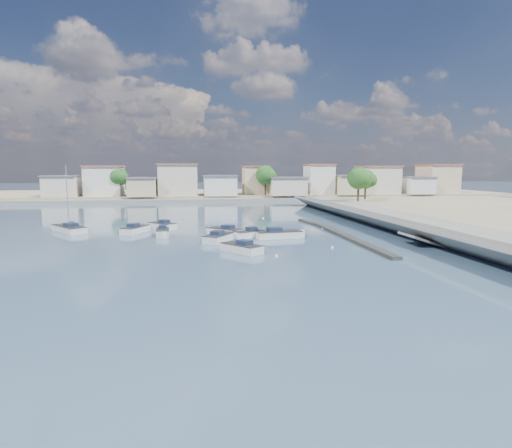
{
  "coord_description": "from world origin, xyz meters",
  "views": [
    {
      "loc": [
        -11.37,
        -38.8,
        8.22
      ],
      "look_at": [
        -3.47,
        14.07,
        1.4
      ],
      "focal_mm": 30.0,
      "sensor_mm": 36.0,
      "label": 1
    }
  ],
  "objects_px": {
    "motorboat_f": "(161,226)",
    "motorboat_h": "(281,234)",
    "sailboat": "(68,229)",
    "motorboat_a": "(240,248)",
    "motorboat_b": "(220,238)",
    "motorboat_c": "(223,231)",
    "motorboat_e": "(136,230)",
    "motorboat_d": "(247,235)",
    "motorboat_g": "(163,233)"
  },
  "relations": [
    {
      "from": "motorboat_f",
      "to": "motorboat_h",
      "type": "xyz_separation_m",
      "value": [
        15.01,
        -10.42,
        0.0
      ]
    },
    {
      "from": "sailboat",
      "to": "motorboat_a",
      "type": "bearing_deg",
      "value": -39.44
    },
    {
      "from": "motorboat_a",
      "to": "motorboat_b",
      "type": "height_order",
      "value": "same"
    },
    {
      "from": "motorboat_c",
      "to": "motorboat_a",
      "type": "bearing_deg",
      "value": -86.32
    },
    {
      "from": "motorboat_b",
      "to": "motorboat_f",
      "type": "bearing_deg",
      "value": 122.63
    },
    {
      "from": "motorboat_c",
      "to": "motorboat_e",
      "type": "bearing_deg",
      "value": 162.98
    },
    {
      "from": "motorboat_d",
      "to": "motorboat_f",
      "type": "height_order",
      "value": "same"
    },
    {
      "from": "motorboat_c",
      "to": "motorboat_e",
      "type": "xyz_separation_m",
      "value": [
        -11.23,
        3.44,
        -0.0
      ]
    },
    {
      "from": "motorboat_a",
      "to": "motorboat_f",
      "type": "xyz_separation_m",
      "value": [
        -9.03,
        18.79,
        -0.0
      ]
    },
    {
      "from": "motorboat_b",
      "to": "motorboat_c",
      "type": "height_order",
      "value": "same"
    },
    {
      "from": "motorboat_a",
      "to": "sailboat",
      "type": "xyz_separation_m",
      "value": [
        -21.03,
        17.3,
        0.03
      ]
    },
    {
      "from": "motorboat_d",
      "to": "motorboat_e",
      "type": "height_order",
      "value": "same"
    },
    {
      "from": "motorboat_a",
      "to": "motorboat_h",
      "type": "bearing_deg",
      "value": 54.48
    },
    {
      "from": "motorboat_d",
      "to": "motorboat_h",
      "type": "distance_m",
      "value": 4.08
    },
    {
      "from": "sailboat",
      "to": "motorboat_b",
      "type": "bearing_deg",
      "value": -27.77
    },
    {
      "from": "sailboat",
      "to": "motorboat_f",
      "type": "bearing_deg",
      "value": 7.08
    },
    {
      "from": "motorboat_d",
      "to": "sailboat",
      "type": "relative_size",
      "value": 0.47
    },
    {
      "from": "motorboat_e",
      "to": "motorboat_d",
      "type": "bearing_deg",
      "value": -25.08
    },
    {
      "from": "motorboat_a",
      "to": "sailboat",
      "type": "bearing_deg",
      "value": 140.56
    },
    {
      "from": "motorboat_b",
      "to": "motorboat_g",
      "type": "relative_size",
      "value": 1.09
    },
    {
      "from": "motorboat_b",
      "to": "motorboat_f",
      "type": "relative_size",
      "value": 1.16
    },
    {
      "from": "motorboat_g",
      "to": "sailboat",
      "type": "xyz_separation_m",
      "value": [
        -12.67,
        5.44,
        0.03
      ]
    },
    {
      "from": "motorboat_h",
      "to": "sailboat",
      "type": "distance_m",
      "value": 28.44
    },
    {
      "from": "motorboat_a",
      "to": "motorboat_g",
      "type": "xyz_separation_m",
      "value": [
        -8.36,
        11.86,
        0.0
      ]
    },
    {
      "from": "motorboat_d",
      "to": "motorboat_f",
      "type": "bearing_deg",
      "value": 137.71
    },
    {
      "from": "motorboat_f",
      "to": "sailboat",
      "type": "relative_size",
      "value": 0.48
    },
    {
      "from": "motorboat_b",
      "to": "motorboat_c",
      "type": "distance_m",
      "value": 4.94
    },
    {
      "from": "motorboat_a",
      "to": "motorboat_d",
      "type": "bearing_deg",
      "value": 77.72
    },
    {
      "from": "motorboat_b",
      "to": "motorboat_d",
      "type": "xyz_separation_m",
      "value": [
        3.41,
        1.81,
        -0.0
      ]
    },
    {
      "from": "motorboat_e",
      "to": "motorboat_h",
      "type": "xyz_separation_m",
      "value": [
        17.97,
        -6.96,
        0.0
      ]
    },
    {
      "from": "motorboat_b",
      "to": "motorboat_h",
      "type": "relative_size",
      "value": 0.79
    },
    {
      "from": "motorboat_a",
      "to": "motorboat_c",
      "type": "relative_size",
      "value": 0.99
    },
    {
      "from": "motorboat_a",
      "to": "motorboat_g",
      "type": "height_order",
      "value": "same"
    },
    {
      "from": "motorboat_e",
      "to": "motorboat_g",
      "type": "relative_size",
      "value": 1.12
    },
    {
      "from": "motorboat_c",
      "to": "motorboat_g",
      "type": "xyz_separation_m",
      "value": [
        -7.59,
        -0.04,
        0.0
      ]
    },
    {
      "from": "motorboat_c",
      "to": "motorboat_h",
      "type": "height_order",
      "value": "same"
    },
    {
      "from": "motorboat_c",
      "to": "sailboat",
      "type": "xyz_separation_m",
      "value": [
        -20.27,
        5.4,
        0.03
      ]
    },
    {
      "from": "motorboat_c",
      "to": "motorboat_b",
      "type": "bearing_deg",
      "value": -98.45
    },
    {
      "from": "motorboat_c",
      "to": "sailboat",
      "type": "height_order",
      "value": "sailboat"
    },
    {
      "from": "motorboat_h",
      "to": "sailboat",
      "type": "xyz_separation_m",
      "value": [
        -27.01,
        8.93,
        0.03
      ]
    },
    {
      "from": "motorboat_f",
      "to": "motorboat_g",
      "type": "distance_m",
      "value": 6.96
    },
    {
      "from": "motorboat_f",
      "to": "motorboat_c",
      "type": "bearing_deg",
      "value": -39.8
    },
    {
      "from": "motorboat_f",
      "to": "motorboat_g",
      "type": "xyz_separation_m",
      "value": [
        0.68,
        -6.93,
        0.0
      ]
    },
    {
      "from": "motorboat_e",
      "to": "motorboat_f",
      "type": "relative_size",
      "value": 1.19
    },
    {
      "from": "motorboat_b",
      "to": "motorboat_h",
      "type": "distance_m",
      "value": 7.59
    },
    {
      "from": "motorboat_a",
      "to": "motorboat_d",
      "type": "distance_m",
      "value": 9.03
    },
    {
      "from": "motorboat_a",
      "to": "motorboat_c",
      "type": "distance_m",
      "value": 11.92
    },
    {
      "from": "motorboat_c",
      "to": "motorboat_h",
      "type": "relative_size",
      "value": 0.75
    },
    {
      "from": "motorboat_b",
      "to": "motorboat_h",
      "type": "xyz_separation_m",
      "value": [
        7.47,
        1.36,
        0.0
      ]
    },
    {
      "from": "motorboat_h",
      "to": "sailboat",
      "type": "height_order",
      "value": "sailboat"
    }
  ]
}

